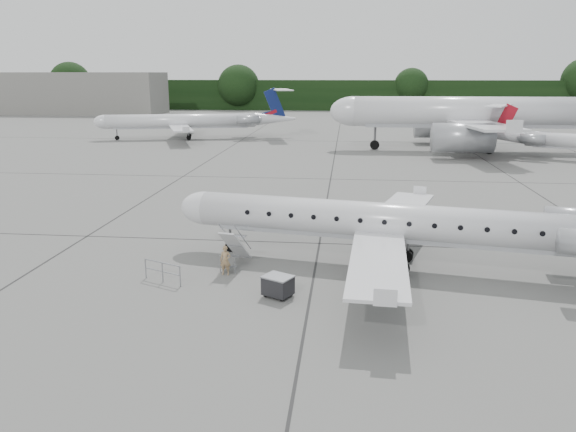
# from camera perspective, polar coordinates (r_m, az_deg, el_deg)

# --- Properties ---
(ground) EXTENTS (320.00, 320.00, 0.00)m
(ground) POSITION_cam_1_polar(r_m,az_deg,el_deg) (27.52, 14.80, -7.04)
(ground) COLOR slate
(ground) RESTS_ON ground
(treeline) EXTENTS (260.00, 4.00, 8.00)m
(treeline) POSITION_cam_1_polar(r_m,az_deg,el_deg) (155.52, 7.78, 12.04)
(treeline) COLOR black
(treeline) RESTS_ON ground
(terminal_building) EXTENTS (40.00, 14.00, 10.00)m
(terminal_building) POSITION_cam_1_polar(r_m,az_deg,el_deg) (150.51, -20.29, 11.62)
(terminal_building) COLOR slate
(terminal_building) RESTS_ON ground
(main_regional_jet) EXTENTS (29.16, 23.27, 6.72)m
(main_regional_jet) POSITION_cam_1_polar(r_m,az_deg,el_deg) (29.00, 10.32, 1.25)
(main_regional_jet) COLOR silver
(main_regional_jet) RESTS_ON ground
(airstair) EXTENTS (1.28, 2.55, 2.10)m
(airstair) POSITION_cam_1_polar(r_m,az_deg,el_deg) (29.30, -5.36, -3.12)
(airstair) COLOR silver
(airstair) RESTS_ON ground
(passenger) EXTENTS (0.55, 0.36, 1.49)m
(passenger) POSITION_cam_1_polar(r_m,az_deg,el_deg) (28.19, -6.37, -4.51)
(passenger) COLOR #947651
(passenger) RESTS_ON ground
(safety_railing) EXTENTS (2.04, 0.98, 1.00)m
(safety_railing) POSITION_cam_1_polar(r_m,az_deg,el_deg) (27.76, -12.63, -5.62)
(safety_railing) COLOR gray
(safety_railing) RESTS_ON ground
(baggage_cart) EXTENTS (1.52, 1.42, 1.04)m
(baggage_cart) POSITION_cam_1_polar(r_m,az_deg,el_deg) (25.41, -1.03, -7.10)
(baggage_cart) COLOR black
(baggage_cart) RESTS_ON ground
(bg_narrowbody) EXTENTS (38.90, 28.36, 13.78)m
(bg_narrowbody) POSITION_cam_1_polar(r_m,az_deg,el_deg) (76.70, 18.20, 11.44)
(bg_narrowbody) COLOR silver
(bg_narrowbody) RESTS_ON ground
(bg_regional_left) EXTENTS (32.97, 27.11, 7.55)m
(bg_regional_left) POSITION_cam_1_polar(r_m,az_deg,el_deg) (88.00, -10.82, 10.14)
(bg_regional_left) COLOR silver
(bg_regional_left) RESTS_ON ground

